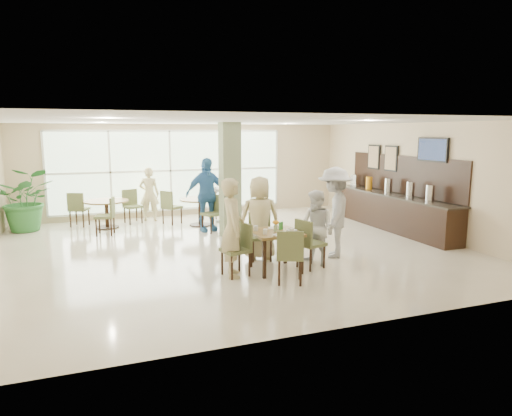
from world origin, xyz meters
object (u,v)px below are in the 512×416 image
object	(u,v)px
buffet_counter	(392,209)
teen_right	(317,228)
teen_left	(233,228)
teen_standing	(334,212)
adult_b	(225,196)
round_table_right	(200,205)
adult_a	(206,195)
main_table	(275,237)
round_table_left	(106,206)
teen_far	(260,218)
potted_plant	(26,200)
adult_standing	(149,194)

from	to	relation	value
buffet_counter	teen_right	bearing A→B (deg)	-146.75
teen_left	teen_standing	distance (m)	2.42
adult_b	round_table_right	bearing A→B (deg)	-99.70
teen_standing	adult_b	xyz separation A→B (m)	(-1.13, 4.20, -0.16)
teen_left	teen_standing	xyz separation A→B (m)	(2.36, 0.52, 0.05)
buffet_counter	adult_a	distance (m)	4.95
main_table	round_table_left	distance (m)	5.83
buffet_counter	teen_standing	world-z (taller)	buffet_counter
teen_far	main_table	bearing A→B (deg)	100.75
teen_left	adult_b	xyz separation A→B (m)	(1.23, 4.72, -0.12)
teen_standing	main_table	bearing A→B (deg)	-38.52
buffet_counter	round_table_left	bearing A→B (deg)	158.73
round_table_right	potted_plant	distance (m)	4.50
teen_far	adult_b	distance (m)	3.86
buffet_counter	adult_b	distance (m)	4.60
adult_a	adult_standing	xyz separation A→B (m)	(-1.23, 1.89, -0.17)
teen_standing	adult_b	world-z (taller)	teen_standing
potted_plant	teen_left	distance (m)	6.75
main_table	teen_far	distance (m)	0.87
teen_far	teen_right	distance (m)	1.18
round_table_right	buffet_counter	distance (m)	5.21
buffet_counter	teen_standing	xyz separation A→B (m)	(-2.83, -1.85, 0.38)
round_table_right	teen_right	bearing A→B (deg)	-74.47
teen_right	buffet_counter	bearing A→B (deg)	102.24
teen_far	adult_a	bearing A→B (deg)	-72.19
round_table_right	teen_left	distance (m)	4.65
round_table_right	teen_far	size ratio (longest dim) A/B	0.66
round_table_right	teen_standing	bearing A→B (deg)	-65.42
teen_right	adult_a	bearing A→B (deg)	177.40
main_table	teen_left	size ratio (longest dim) A/B	0.49
round_table_left	adult_b	xyz separation A→B (m)	(3.19, -0.43, 0.19)
round_table_left	teen_right	distance (m)	6.25
adult_standing	main_table	bearing A→B (deg)	120.89
round_table_right	teen_far	xyz separation A→B (m)	(0.36, -3.74, 0.28)
potted_plant	teen_right	world-z (taller)	potted_plant
teen_far	adult_standing	world-z (taller)	teen_far
teen_far	teen_standing	distance (m)	1.56
round_table_left	adult_a	size ratio (longest dim) A/B	0.61
teen_left	adult_b	bearing A→B (deg)	-3.98
buffet_counter	teen_left	distance (m)	5.71
round_table_left	teen_right	world-z (taller)	teen_right
teen_left	teen_far	bearing A→B (deg)	-33.29
potted_plant	adult_standing	xyz separation A→B (m)	(3.18, 0.27, -0.04)
main_table	teen_left	xyz separation A→B (m)	(-0.84, -0.03, 0.24)
round_table_left	teen_far	distance (m)	5.12
round_table_right	adult_b	world-z (taller)	adult_b
teen_standing	adult_standing	size ratio (longest dim) A/B	1.19
potted_plant	teen_left	size ratio (longest dim) A/B	0.93
main_table	round_table_right	distance (m)	4.60
main_table	adult_a	xyz separation A→B (m)	(-0.35, 3.84, 0.31)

